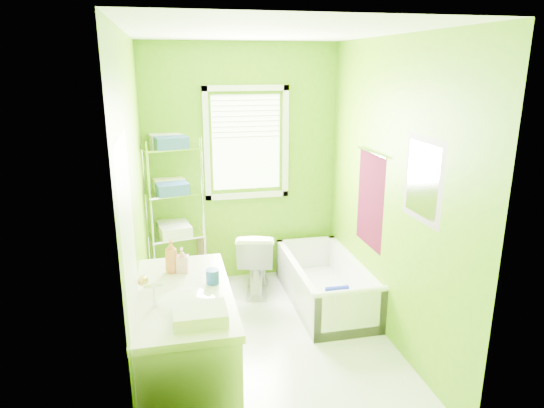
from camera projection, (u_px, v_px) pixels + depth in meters
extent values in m
plane|color=silver|center=(270.00, 342.00, 4.30)|extent=(2.90, 2.90, 0.00)
cube|color=#558D06|center=(242.00, 166.00, 5.29)|extent=(2.10, 0.04, 2.60)
cube|color=#558D06|center=(327.00, 274.00, 2.57)|extent=(2.10, 0.04, 2.60)
cube|color=#558D06|center=(136.00, 209.00, 3.72)|extent=(0.04, 2.90, 2.60)
cube|color=#558D06|center=(389.00, 194.00, 4.15)|extent=(0.04, 2.90, 2.60)
cube|color=white|center=(270.00, 32.00, 3.57)|extent=(2.10, 2.90, 0.04)
cube|color=white|center=(246.00, 143.00, 5.23)|extent=(0.74, 0.01, 1.01)
cube|color=white|center=(247.00, 195.00, 5.37)|extent=(0.92, 0.05, 0.06)
cube|color=white|center=(246.00, 88.00, 5.05)|extent=(0.92, 0.05, 0.06)
cube|color=white|center=(206.00, 145.00, 5.12)|extent=(0.06, 0.05, 1.22)
cube|color=white|center=(285.00, 142.00, 5.30)|extent=(0.06, 0.05, 1.22)
cube|color=white|center=(246.00, 116.00, 5.12)|extent=(0.72, 0.02, 0.50)
cube|color=white|center=(134.00, 305.00, 2.87)|extent=(0.02, 0.80, 2.00)
sphere|color=gold|center=(143.00, 281.00, 3.18)|extent=(0.07, 0.07, 0.07)
cube|color=#43071A|center=(370.00, 200.00, 4.52)|extent=(0.02, 0.58, 0.90)
cylinder|color=silver|center=(372.00, 152.00, 4.39)|extent=(0.02, 0.62, 0.02)
cube|color=#CC5972|center=(423.00, 180.00, 3.56)|extent=(0.02, 0.54, 0.64)
cube|color=white|center=(422.00, 180.00, 3.56)|extent=(0.01, 0.44, 0.54)
cube|color=white|center=(324.00, 297.00, 5.01)|extent=(0.68, 1.47, 0.10)
cube|color=white|center=(296.00, 285.00, 4.90)|extent=(0.07, 1.47, 0.44)
cube|color=white|center=(353.00, 279.00, 5.03)|extent=(0.07, 1.47, 0.44)
cube|color=white|center=(350.00, 315.00, 4.31)|extent=(0.68, 0.07, 0.44)
cube|color=white|center=(306.00, 257.00, 5.62)|extent=(0.68, 0.07, 0.44)
cylinder|color=white|center=(351.00, 293.00, 4.25)|extent=(0.68, 0.07, 0.07)
cylinder|color=#1220AF|center=(341.00, 313.00, 4.54)|extent=(0.33, 0.33, 0.06)
cylinder|color=yellow|center=(341.00, 308.00, 4.52)|extent=(0.31, 0.31, 0.05)
cube|color=#1220AF|center=(337.00, 297.00, 4.62)|extent=(0.23, 0.04, 0.21)
imported|color=white|center=(256.00, 260.00, 5.19)|extent=(0.54, 0.76, 0.70)
cube|color=white|center=(187.00, 357.00, 3.32)|extent=(0.60, 1.21, 0.88)
cube|color=silver|center=(183.00, 295.00, 3.19)|extent=(0.63, 1.24, 0.05)
ellipsoid|color=white|center=(187.00, 307.00, 3.05)|extent=(0.42, 0.54, 0.15)
cylinder|color=silver|center=(154.00, 296.00, 2.98)|extent=(0.03, 0.03, 0.16)
cylinder|color=silver|center=(154.00, 286.00, 2.96)|extent=(0.12, 0.02, 0.02)
imported|color=#D6673F|center=(171.00, 256.00, 3.46)|extent=(0.12, 0.13, 0.24)
imported|color=pink|center=(182.00, 260.00, 3.47)|extent=(0.09, 0.10, 0.18)
cylinder|color=#1944A8|center=(213.00, 277.00, 3.30)|extent=(0.09, 0.09, 0.10)
cube|color=silver|center=(200.00, 315.00, 2.82)|extent=(0.31, 0.24, 0.08)
cylinder|color=silver|center=(152.00, 224.00, 4.84)|extent=(0.02, 0.02, 1.66)
cylinder|color=silver|center=(146.00, 215.00, 5.12)|extent=(0.02, 0.02, 1.66)
cylinder|color=silver|center=(204.00, 218.00, 5.04)|extent=(0.02, 0.02, 1.66)
cylinder|color=silver|center=(195.00, 209.00, 5.33)|extent=(0.02, 0.02, 1.66)
cube|color=silver|center=(178.00, 275.00, 5.27)|extent=(0.61, 0.45, 0.02)
cube|color=silver|center=(176.00, 235.00, 5.14)|extent=(0.61, 0.45, 0.02)
cube|color=silver|center=(173.00, 193.00, 5.01)|extent=(0.61, 0.45, 0.02)
cube|color=silver|center=(171.00, 148.00, 4.88)|extent=(0.61, 0.45, 0.02)
cube|color=#2B559B|center=(171.00, 143.00, 4.77)|extent=(0.35, 0.27, 0.11)
cube|color=silver|center=(166.00, 140.00, 4.96)|extent=(0.35, 0.27, 0.11)
cube|color=#2B559B|center=(173.00, 189.00, 4.89)|extent=(0.35, 0.27, 0.11)
cube|color=#F7F697|center=(169.00, 184.00, 5.10)|extent=(0.35, 0.27, 0.11)
cube|color=silver|center=(176.00, 232.00, 5.04)|extent=(0.35, 0.27, 0.11)
cube|color=silver|center=(172.00, 225.00, 5.24)|extent=(0.35, 0.27, 0.11)
cube|color=pink|center=(202.00, 254.00, 5.32)|extent=(0.08, 0.29, 0.52)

